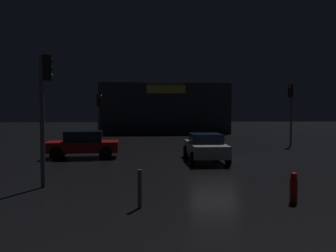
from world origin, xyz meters
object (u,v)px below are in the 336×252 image
at_px(store_building, 163,109).
at_px(car_far, 205,147).
at_px(car_near, 83,144).
at_px(fire_hydrant, 294,188).
at_px(traffic_signal_main, 291,103).
at_px(traffic_signal_cross_left, 44,96).
at_px(traffic_signal_opposite, 99,108).

distance_m(store_building, car_far, 24.71).
bearing_deg(car_near, car_far, -15.77).
bearing_deg(fire_hydrant, traffic_signal_main, 67.13).
relative_size(traffic_signal_cross_left, car_near, 1.15).
height_order(traffic_signal_cross_left, fire_hydrant, traffic_signal_cross_left).
xyz_separation_m(store_building, car_far, (0.40, -24.62, -2.06)).
bearing_deg(traffic_signal_opposite, car_far, -51.32).
bearing_deg(car_near, traffic_signal_opposite, 86.84).
distance_m(traffic_signal_opposite, fire_hydrant, 18.26).
distance_m(traffic_signal_cross_left, car_far, 9.35).
relative_size(traffic_signal_cross_left, fire_hydrant, 5.16).
distance_m(traffic_signal_main, traffic_signal_opposite, 14.13).
distance_m(traffic_signal_opposite, traffic_signal_cross_left, 13.80).
height_order(traffic_signal_main, fire_hydrant, traffic_signal_main).
relative_size(traffic_signal_main, traffic_signal_cross_left, 1.00).
bearing_deg(car_near, traffic_signal_cross_left, -91.44).
relative_size(traffic_signal_cross_left, car_far, 1.01).
relative_size(traffic_signal_opposite, traffic_signal_cross_left, 0.83).
height_order(traffic_signal_opposite, car_near, traffic_signal_opposite).
xyz_separation_m(traffic_signal_opposite, traffic_signal_cross_left, (-0.53, -13.78, 0.33)).
xyz_separation_m(traffic_signal_opposite, fire_hydrant, (7.18, -16.62, -2.40)).
distance_m(store_building, traffic_signal_cross_left, 31.26).
relative_size(traffic_signal_main, fire_hydrant, 5.15).
xyz_separation_m(traffic_signal_main, traffic_signal_cross_left, (-14.65, -13.61, -0.05)).
distance_m(traffic_signal_main, car_far, 11.24).
bearing_deg(car_far, car_near, 164.23).
distance_m(store_building, fire_hydrant, 33.54).
relative_size(store_building, car_near, 3.64).
relative_size(traffic_signal_main, car_near, 1.15).
xyz_separation_m(traffic_signal_opposite, car_far, (6.25, -7.81, -2.08)).
bearing_deg(traffic_signal_opposite, traffic_signal_main, -0.69).
distance_m(car_near, car_far, 6.84).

